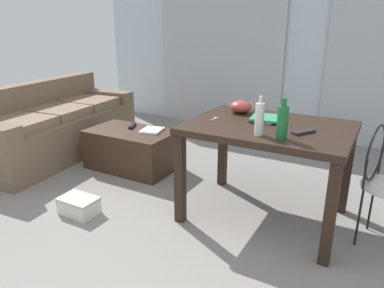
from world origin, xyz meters
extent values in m
plane|color=gray|center=(0.00, 1.48, 0.00)|extent=(9.05, 9.05, 0.00)
cube|color=silver|center=(0.00, 3.77, 1.25)|extent=(6.25, 0.10, 2.50)
cube|color=#B2B7BC|center=(-1.20, 3.68, 1.08)|extent=(1.87, 0.03, 2.17)
cube|color=brown|center=(-2.31, 1.64, 0.23)|extent=(1.01, 2.08, 0.46)
cube|color=brown|center=(-2.62, 1.62, 0.64)|extent=(0.38, 2.02, 0.36)
cube|color=brown|center=(-2.39, 2.55, 0.53)|extent=(0.85, 0.27, 0.14)
cube|color=#7D664F|center=(-2.30, 2.18, 0.51)|extent=(0.64, 0.56, 0.10)
cube|color=#7D664F|center=(-2.26, 1.65, 0.51)|extent=(0.64, 0.56, 0.10)
cube|color=#7D664F|center=(-2.21, 1.12, 0.51)|extent=(0.64, 0.56, 0.10)
cube|color=#382619|center=(-1.26, 1.71, 0.21)|extent=(0.90, 0.54, 0.41)
cube|color=black|center=(0.28, 1.43, 0.74)|extent=(1.18, 0.87, 0.05)
cube|color=black|center=(-0.26, 1.04, 0.36)|extent=(0.07, 0.07, 0.71)
cube|color=black|center=(0.82, 1.04, 0.36)|extent=(0.07, 0.07, 0.71)
cube|color=black|center=(-0.26, 1.81, 0.36)|extent=(0.07, 0.07, 0.71)
cube|color=black|center=(0.82, 1.81, 0.36)|extent=(0.07, 0.07, 0.71)
cylinder|color=black|center=(0.97, 1.36, 0.22)|extent=(0.02, 0.02, 0.43)
cylinder|color=black|center=(1.03, 1.63, 0.22)|extent=(0.02, 0.02, 0.43)
torus|color=black|center=(1.00, 1.49, 0.65)|extent=(0.10, 0.39, 0.39)
cylinder|color=black|center=(0.97, 1.33, 0.55)|extent=(0.02, 0.02, 0.21)
cylinder|color=black|center=(1.04, 1.66, 0.55)|extent=(0.02, 0.02, 0.21)
cylinder|color=#195B2D|center=(0.45, 1.14, 0.87)|extent=(0.07, 0.07, 0.22)
cylinder|color=#195B2D|center=(0.45, 1.14, 1.01)|extent=(0.04, 0.04, 0.05)
cylinder|color=beige|center=(0.30, 1.15, 0.87)|extent=(0.06, 0.06, 0.22)
cylinder|color=beige|center=(0.30, 1.15, 1.00)|extent=(0.02, 0.02, 0.05)
ellipsoid|color=#9E3833|center=(-0.04, 1.66, 0.81)|extent=(0.18, 0.18, 0.10)
cube|color=#4C4C51|center=(0.22, 1.52, 0.77)|extent=(0.20, 0.23, 0.01)
cube|color=#2D7F56|center=(0.22, 1.53, 0.78)|extent=(0.24, 0.26, 0.02)
cube|color=#232326|center=(0.55, 1.33, 0.77)|extent=(0.14, 0.18, 0.02)
cube|color=#9EA0A5|center=(-0.15, 1.39, 0.77)|extent=(0.03, 0.08, 0.00)
torus|color=orange|center=(-0.14, 1.33, 0.77)|extent=(0.03, 0.03, 0.00)
cube|color=#9EA0A5|center=(-0.14, 1.39, 0.77)|extent=(0.02, 0.08, 0.00)
torus|color=orange|center=(-0.14, 1.33, 0.77)|extent=(0.03, 0.03, 0.00)
cube|color=black|center=(-1.33, 1.83, 0.43)|extent=(0.12, 0.19, 0.03)
cube|color=silver|center=(-1.05, 1.80, 0.43)|extent=(0.24, 0.27, 0.02)
cube|color=beige|center=(-1.04, 0.73, 0.06)|extent=(0.30, 0.20, 0.12)
cube|color=beige|center=(-1.04, 0.73, 0.13)|extent=(0.31, 0.21, 0.02)
camera|label=1|loc=(1.03, -1.08, 1.49)|focal=33.58mm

